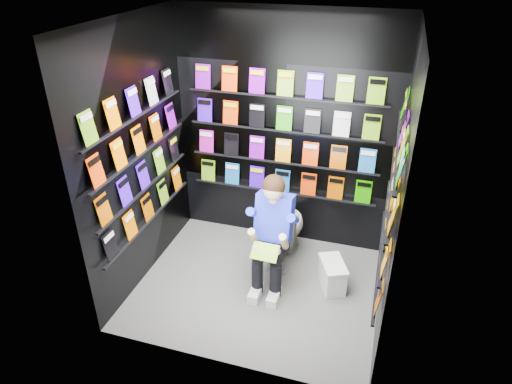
% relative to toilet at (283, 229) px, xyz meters
% --- Properties ---
extents(floor, '(2.40, 2.40, 0.00)m').
position_rel_toilet_xyz_m(floor, '(-0.12, -0.57, -0.37)').
color(floor, '#5F5F5D').
rests_on(floor, ground).
extents(ceiling, '(2.40, 2.40, 0.00)m').
position_rel_toilet_xyz_m(ceiling, '(-0.12, -0.57, 2.23)').
color(ceiling, white).
rests_on(ceiling, floor).
extents(wall_back, '(2.40, 0.04, 2.60)m').
position_rel_toilet_xyz_m(wall_back, '(-0.12, 0.43, 0.93)').
color(wall_back, black).
rests_on(wall_back, floor).
extents(wall_front, '(2.40, 0.04, 2.60)m').
position_rel_toilet_xyz_m(wall_front, '(-0.12, -1.57, 0.93)').
color(wall_front, black).
rests_on(wall_front, floor).
extents(wall_left, '(0.04, 2.00, 2.60)m').
position_rel_toilet_xyz_m(wall_left, '(-1.32, -0.57, 0.93)').
color(wall_left, black).
rests_on(wall_left, floor).
extents(wall_right, '(0.04, 2.00, 2.60)m').
position_rel_toilet_xyz_m(wall_right, '(1.08, -0.57, 0.93)').
color(wall_right, black).
rests_on(wall_right, floor).
extents(comics_back, '(2.10, 0.06, 1.37)m').
position_rel_toilet_xyz_m(comics_back, '(-0.12, 0.40, 0.94)').
color(comics_back, orange).
rests_on(comics_back, wall_back).
extents(comics_left, '(0.06, 1.70, 1.37)m').
position_rel_toilet_xyz_m(comics_left, '(-1.29, -0.57, 0.94)').
color(comics_left, orange).
rests_on(comics_left, wall_left).
extents(comics_right, '(0.06, 1.70, 1.37)m').
position_rel_toilet_xyz_m(comics_right, '(1.05, -0.57, 0.94)').
color(comics_right, orange).
rests_on(comics_right, wall_right).
extents(toilet, '(0.44, 0.76, 0.73)m').
position_rel_toilet_xyz_m(toilet, '(0.00, 0.00, 0.00)').
color(toilet, white).
rests_on(toilet, floor).
extents(longbox, '(0.33, 0.41, 0.27)m').
position_rel_toilet_xyz_m(longbox, '(0.61, -0.34, -0.23)').
color(longbox, white).
rests_on(longbox, floor).
extents(longbox_lid, '(0.35, 0.44, 0.03)m').
position_rel_toilet_xyz_m(longbox_lid, '(0.61, -0.34, -0.08)').
color(longbox_lid, white).
rests_on(longbox_lid, longbox).
extents(reader, '(0.51, 0.73, 1.32)m').
position_rel_toilet_xyz_m(reader, '(-0.00, -0.38, 0.38)').
color(reader, '#313BEF').
rests_on(reader, toilet).
extents(held_comic, '(0.26, 0.16, 0.11)m').
position_rel_toilet_xyz_m(held_comic, '(-0.00, -0.73, 0.21)').
color(held_comic, green).
rests_on(held_comic, reader).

